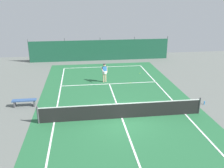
# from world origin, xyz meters

# --- Properties ---
(ground_plane) EXTENTS (36.00, 36.00, 0.00)m
(ground_plane) POSITION_xyz_m (0.00, 0.00, 0.00)
(ground_plane) COLOR slate
(court_surface) EXTENTS (11.02, 26.60, 0.01)m
(court_surface) POSITION_xyz_m (0.00, 0.00, 0.00)
(court_surface) COLOR #236038
(court_surface) RESTS_ON ground
(tennis_net) EXTENTS (10.12, 0.10, 1.10)m
(tennis_net) POSITION_xyz_m (0.00, 0.00, 0.51)
(tennis_net) COLOR black
(tennis_net) RESTS_ON ground
(back_fence) EXTENTS (16.30, 0.98, 2.70)m
(back_fence) POSITION_xyz_m (-0.00, 15.40, 0.67)
(back_fence) COLOR #195138
(back_fence) RESTS_ON ground
(tennis_player) EXTENTS (0.57, 0.82, 1.64)m
(tennis_player) POSITION_xyz_m (-0.35, 6.98, 0.96)
(tennis_player) COLOR #D8AD8C
(tennis_player) RESTS_ON ground
(tennis_ball_near_player) EXTENTS (0.07, 0.07, 0.07)m
(tennis_ball_near_player) POSITION_xyz_m (1.83, 6.37, 0.03)
(tennis_ball_near_player) COLOR #CCDB33
(tennis_ball_near_player) RESTS_ON ground
(tennis_ball_midcourt) EXTENTS (0.07, 0.07, 0.07)m
(tennis_ball_midcourt) POSITION_xyz_m (-3.62, 1.90, 0.03)
(tennis_ball_midcourt) COLOR #CCDB33
(tennis_ball_midcourt) RESTS_ON ground
(tennis_ball_by_sideline) EXTENTS (0.07, 0.07, 0.07)m
(tennis_ball_by_sideline) POSITION_xyz_m (3.37, 9.10, 0.03)
(tennis_ball_by_sideline) COLOR #CCDB33
(tennis_ball_by_sideline) RESTS_ON ground
(courtside_bench) EXTENTS (1.60, 0.40, 0.49)m
(courtside_bench) POSITION_xyz_m (-6.31, 2.62, 0.37)
(courtside_bench) COLOR #335184
(courtside_bench) RESTS_ON ground
(water_bottle) EXTENTS (0.08, 0.08, 0.24)m
(water_bottle) POSITION_xyz_m (6.06, 1.29, 0.12)
(water_bottle) COLOR #338CD8
(water_bottle) RESTS_ON ground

